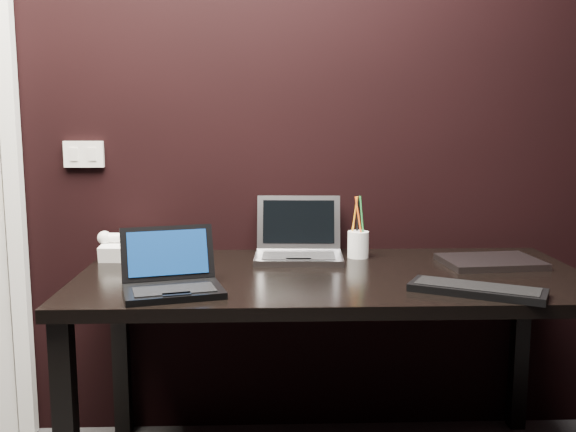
{
  "coord_description": "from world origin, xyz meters",
  "views": [
    {
      "loc": [
        0.08,
        -0.7,
        1.25
      ],
      "look_at": [
        0.15,
        1.35,
        0.94
      ],
      "focal_mm": 40.0,
      "sensor_mm": 36.0,
      "label": 1
    }
  ],
  "objects_px": {
    "ext_keyboard": "(477,290)",
    "pen_cup": "(358,243)",
    "desk": "(332,295)",
    "closed_laptop": "(490,262)",
    "desk_phone": "(130,247)",
    "mobile_phone": "(149,259)",
    "netbook": "(172,280)",
    "silver_laptop": "(299,247)"
  },
  "relations": [
    {
      "from": "ext_keyboard",
      "to": "pen_cup",
      "type": "xyz_separation_m",
      "value": [
        -0.28,
        0.52,
        0.04
      ]
    },
    {
      "from": "desk",
      "to": "ext_keyboard",
      "type": "xyz_separation_m",
      "value": [
        0.4,
        -0.27,
        0.09
      ]
    },
    {
      "from": "closed_laptop",
      "to": "desk_phone",
      "type": "bearing_deg",
      "value": 173.39
    },
    {
      "from": "mobile_phone",
      "to": "desk",
      "type": "bearing_deg",
      "value": -8.4
    },
    {
      "from": "netbook",
      "to": "closed_laptop",
      "type": "relative_size",
      "value": 0.96
    },
    {
      "from": "closed_laptop",
      "to": "mobile_phone",
      "type": "distance_m",
      "value": 1.21
    },
    {
      "from": "netbook",
      "to": "pen_cup",
      "type": "bearing_deg",
      "value": 36.52
    },
    {
      "from": "ext_keyboard",
      "to": "desk_phone",
      "type": "distance_m",
      "value": 1.25
    },
    {
      "from": "netbook",
      "to": "desk",
      "type": "bearing_deg",
      "value": 23.64
    },
    {
      "from": "silver_laptop",
      "to": "closed_laptop",
      "type": "relative_size",
      "value": 0.94
    },
    {
      "from": "desk",
      "to": "desk_phone",
      "type": "bearing_deg",
      "value": 160.94
    },
    {
      "from": "desk",
      "to": "silver_laptop",
      "type": "bearing_deg",
      "value": 113.67
    },
    {
      "from": "desk",
      "to": "desk_phone",
      "type": "xyz_separation_m",
      "value": [
        -0.73,
        0.25,
        0.12
      ]
    },
    {
      "from": "netbook",
      "to": "closed_laptop",
      "type": "bearing_deg",
      "value": 16.64
    },
    {
      "from": "ext_keyboard",
      "to": "desk_phone",
      "type": "xyz_separation_m",
      "value": [
        -1.13,
        0.53,
        0.03
      ]
    },
    {
      "from": "closed_laptop",
      "to": "pen_cup",
      "type": "distance_m",
      "value": 0.48
    },
    {
      "from": "silver_laptop",
      "to": "ext_keyboard",
      "type": "height_order",
      "value": "silver_laptop"
    },
    {
      "from": "silver_laptop",
      "to": "mobile_phone",
      "type": "height_order",
      "value": "silver_laptop"
    },
    {
      "from": "pen_cup",
      "to": "ext_keyboard",
      "type": "bearing_deg",
      "value": -61.45
    },
    {
      "from": "netbook",
      "to": "mobile_phone",
      "type": "xyz_separation_m",
      "value": [
        -0.13,
        0.31,
        -0.0
      ]
    },
    {
      "from": "silver_laptop",
      "to": "closed_laptop",
      "type": "bearing_deg",
      "value": -11.08
    },
    {
      "from": "ext_keyboard",
      "to": "pen_cup",
      "type": "bearing_deg",
      "value": 118.55
    },
    {
      "from": "netbook",
      "to": "pen_cup",
      "type": "distance_m",
      "value": 0.78
    },
    {
      "from": "closed_laptop",
      "to": "desk",
      "type": "bearing_deg",
      "value": -170.0
    },
    {
      "from": "desk_phone",
      "to": "mobile_phone",
      "type": "relative_size",
      "value": 2.67
    },
    {
      "from": "mobile_phone",
      "to": "silver_laptop",
      "type": "bearing_deg",
      "value": 14.86
    },
    {
      "from": "netbook",
      "to": "desk_phone",
      "type": "xyz_separation_m",
      "value": [
        -0.22,
        0.47,
        0.0
      ]
    },
    {
      "from": "pen_cup",
      "to": "closed_laptop",
      "type": "bearing_deg",
      "value": -17.34
    },
    {
      "from": "desk",
      "to": "pen_cup",
      "type": "relative_size",
      "value": 7.34
    },
    {
      "from": "silver_laptop",
      "to": "desk_phone",
      "type": "bearing_deg",
      "value": 178.3
    },
    {
      "from": "mobile_phone",
      "to": "ext_keyboard",
      "type": "bearing_deg",
      "value": -19.57
    },
    {
      "from": "desk_phone",
      "to": "netbook",
      "type": "bearing_deg",
      "value": -64.64
    },
    {
      "from": "closed_laptop",
      "to": "mobile_phone",
      "type": "height_order",
      "value": "mobile_phone"
    },
    {
      "from": "ext_keyboard",
      "to": "desk_phone",
      "type": "bearing_deg",
      "value": 155.06
    },
    {
      "from": "silver_laptop",
      "to": "mobile_phone",
      "type": "relative_size",
      "value": 3.8
    },
    {
      "from": "closed_laptop",
      "to": "desk_phone",
      "type": "height_order",
      "value": "desk_phone"
    },
    {
      "from": "desk_phone",
      "to": "pen_cup",
      "type": "xyz_separation_m",
      "value": [
        0.85,
        -0.01,
        0.01
      ]
    },
    {
      "from": "silver_laptop",
      "to": "pen_cup",
      "type": "relative_size",
      "value": 1.44
    },
    {
      "from": "netbook",
      "to": "mobile_phone",
      "type": "relative_size",
      "value": 3.89
    },
    {
      "from": "ext_keyboard",
      "to": "desk_phone",
      "type": "height_order",
      "value": "desk_phone"
    },
    {
      "from": "ext_keyboard",
      "to": "closed_laptop",
      "type": "relative_size",
      "value": 1.15
    },
    {
      "from": "desk",
      "to": "ext_keyboard",
      "type": "height_order",
      "value": "ext_keyboard"
    }
  ]
}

